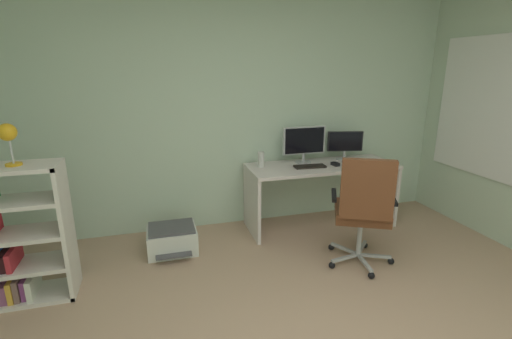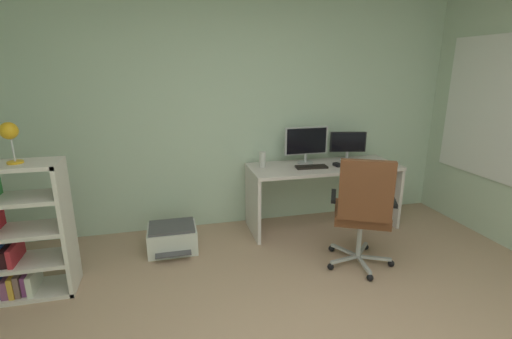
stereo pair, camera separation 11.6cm
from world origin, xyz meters
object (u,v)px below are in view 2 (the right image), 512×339
(bookshelf, at_px, (10,238))
(office_chair, at_px, (363,208))
(desk, at_px, (323,181))
(monitor_main, at_px, (306,142))
(printer, at_px, (172,238))
(computer_mouse, at_px, (337,165))
(desktop_speaker, at_px, (262,160))
(keyboard, at_px, (311,167))
(monitor_secondary, at_px, (348,144))
(desk_lamp, at_px, (9,134))

(bookshelf, bearing_deg, office_chair, -6.24)
(office_chair, height_order, bookshelf, bookshelf)
(desk, height_order, office_chair, office_chair)
(monitor_main, bearing_deg, printer, -168.22)
(computer_mouse, bearing_deg, desktop_speaker, 159.49)
(monitor_main, height_order, keyboard, monitor_main)
(monitor_main, xyz_separation_m, monitor_secondary, (0.51, 0.00, -0.04))
(monitor_secondary, distance_m, desk_lamp, 3.24)
(computer_mouse, bearing_deg, bookshelf, -178.55)
(desktop_speaker, bearing_deg, bookshelf, -161.90)
(desk, xyz_separation_m, monitor_secondary, (0.35, 0.13, 0.38))
(monitor_main, bearing_deg, desk, -38.56)
(office_chair, distance_m, printer, 1.86)
(desk, distance_m, printer, 1.74)
(desk, bearing_deg, office_chair, -93.11)
(monitor_secondary, xyz_separation_m, bookshelf, (-3.25, -0.77, -0.43))
(monitor_secondary, bearing_deg, bookshelf, -166.62)
(office_chair, bearing_deg, desk, 86.89)
(monitor_secondary, height_order, keyboard, monitor_secondary)
(monitor_main, xyz_separation_m, keyboard, (-0.01, -0.20, -0.23))
(computer_mouse, distance_m, desktop_speaker, 0.83)
(desk, bearing_deg, printer, -173.81)
(bookshelf, height_order, printer, bookshelf)
(desk, height_order, printer, desk)
(desk, height_order, computer_mouse, computer_mouse)
(office_chair, bearing_deg, desk_lamp, 173.48)
(bookshelf, xyz_separation_m, desk_lamp, (0.13, -0.00, 0.81))
(computer_mouse, bearing_deg, desk, 138.88)
(monitor_main, distance_m, monitor_secondary, 0.52)
(computer_mouse, xyz_separation_m, desktop_speaker, (-0.81, 0.16, 0.07))
(desk_lamp, bearing_deg, monitor_main, 16.51)
(bookshelf, bearing_deg, printer, 20.54)
(keyboard, bearing_deg, printer, -171.53)
(monitor_secondary, bearing_deg, desk_lamp, -166.09)
(monitor_secondary, xyz_separation_m, computer_mouse, (-0.22, -0.21, -0.18))
(desktop_speaker, relative_size, office_chair, 0.16)
(keyboard, xyz_separation_m, bookshelf, (-2.72, -0.57, -0.24))
(monitor_secondary, bearing_deg, desktop_speaker, -177.35)
(bookshelf, distance_m, printer, 1.35)
(office_chair, bearing_deg, bookshelf, 173.76)
(desk, bearing_deg, bookshelf, -167.58)
(desk_lamp, bearing_deg, keyboard, 12.42)
(desk, relative_size, keyboard, 4.88)
(monitor_main, relative_size, monitor_secondary, 1.22)
(desk, relative_size, desktop_speaker, 9.77)
(desktop_speaker, height_order, office_chair, office_chair)
(desk, distance_m, monitor_main, 0.47)
(monitor_secondary, height_order, desktop_speaker, monitor_secondary)
(office_chair, xyz_separation_m, printer, (-1.63, 0.77, -0.46))
(monitor_main, height_order, printer, monitor_main)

